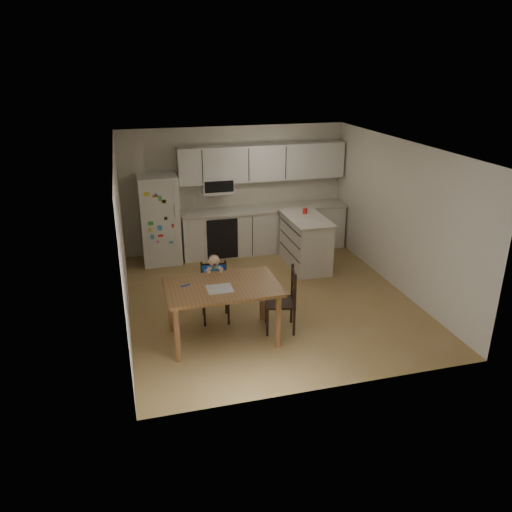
{
  "coord_description": "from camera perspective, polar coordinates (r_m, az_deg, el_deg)",
  "views": [
    {
      "loc": [
        -2.13,
        -7.11,
        3.69
      ],
      "look_at": [
        -0.34,
        -0.44,
        0.96
      ],
      "focal_mm": 35.0,
      "sensor_mm": 36.0,
      "label": 1
    }
  ],
  "objects": [
    {
      "name": "napkin",
      "position": [
        6.7,
        -4.18,
        -3.76
      ],
      "size": [
        0.34,
        0.29,
        0.01
      ],
      "primitive_type": "cube",
      "color": "#B8B8BD",
      "rests_on": "dining_table"
    },
    {
      "name": "kitchen_run",
      "position": [
        10.11,
        0.69,
        5.41
      ],
      "size": [
        3.37,
        0.62,
        2.15
      ],
      "color": "silver",
      "rests_on": "ground"
    },
    {
      "name": "red_cup",
      "position": [
        9.5,
        5.63,
        5.15
      ],
      "size": [
        0.09,
        0.09,
        0.11
      ],
      "primitive_type": "cylinder",
      "color": "red",
      "rests_on": "kitchen_island"
    },
    {
      "name": "chair_booster",
      "position": [
        7.44,
        -4.76,
        -2.82
      ],
      "size": [
        0.43,
        0.43,
        1.04
      ],
      "rotation": [
        0.0,
        0.0,
        -0.11
      ],
      "color": "black",
      "rests_on": "ground"
    },
    {
      "name": "toddler_spoon",
      "position": [
        6.84,
        -8.17,
        -3.37
      ],
      "size": [
        0.12,
        0.06,
        0.02
      ],
      "primitive_type": "cylinder",
      "rotation": [
        0.0,
        1.57,
        0.35
      ],
      "color": "blue",
      "rests_on": "dining_table"
    },
    {
      "name": "dining_table",
      "position": [
        6.85,
        -3.88,
        -4.22
      ],
      "size": [
        1.54,
        0.99,
        0.83
      ],
      "color": "brown",
      "rests_on": "ground"
    },
    {
      "name": "kitchen_island",
      "position": [
        9.45,
        5.68,
        1.64
      ],
      "size": [
        0.69,
        1.31,
        0.97
      ],
      "color": "silver",
      "rests_on": "ground"
    },
    {
      "name": "refrigerator",
      "position": [
        9.7,
        -10.94,
        4.14
      ],
      "size": [
        0.72,
        0.7,
        1.7
      ],
      "primitive_type": "cube",
      "color": "silver",
      "rests_on": "ground"
    },
    {
      "name": "chair_side",
      "position": [
        7.17,
        3.53,
        -4.57
      ],
      "size": [
        0.5,
        0.5,
        0.95
      ],
      "rotation": [
        0.0,
        0.0,
        -1.8
      ],
      "color": "black",
      "rests_on": "ground"
    },
    {
      "name": "room",
      "position": [
        8.25,
        0.65,
        4.35
      ],
      "size": [
        4.52,
        5.01,
        2.51
      ],
      "color": "olive",
      "rests_on": "ground"
    }
  ]
}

